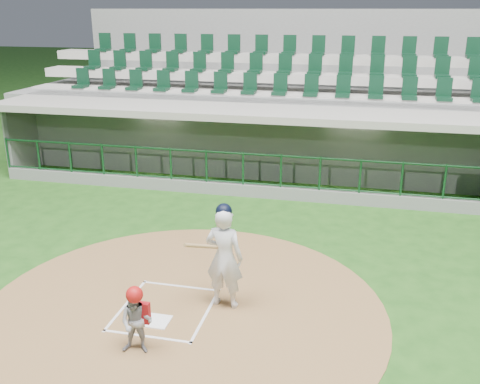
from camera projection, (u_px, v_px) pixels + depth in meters
The scene contains 8 objects.
ground at pixel (171, 302), 9.75m from camera, with size 120.00×120.00×0.00m, color #1D4A15.
dirt_circle at pixel (183, 309), 9.50m from camera, with size 7.20×7.20×0.01m, color brown.
home_plate at pixel (157, 321), 9.10m from camera, with size 0.43×0.43×0.02m, color white.
batter_box_chalk at pixel (165, 309), 9.47m from camera, with size 1.55×1.80×0.01m.
dugout_structure at pixel (255, 147), 16.64m from camera, with size 16.40×3.70×3.00m.
seating_deck at pixel (273, 115), 19.33m from camera, with size 17.00×6.72×5.15m.
batter at pixel (224, 256), 9.32m from camera, with size 0.90×0.90×1.94m.
catcher at pixel (136, 320), 8.14m from camera, with size 0.55×0.46×1.13m.
Camera 1 is at (3.16, -8.06, 5.07)m, focal length 40.00 mm.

